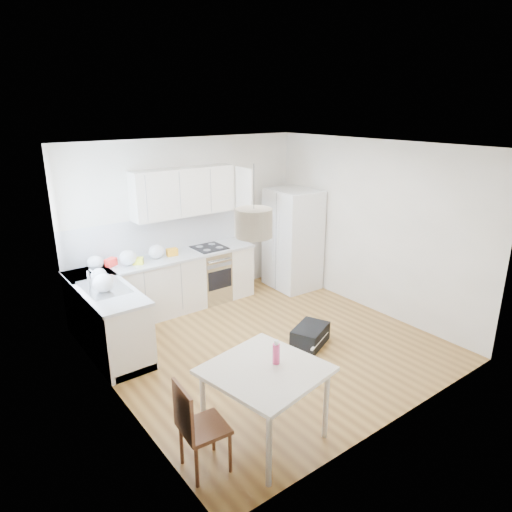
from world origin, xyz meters
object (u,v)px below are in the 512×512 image
(refrigerator, at_px, (293,239))
(dining_table, at_px, (265,377))
(gym_bag, at_px, (310,335))
(dining_chair, at_px, (205,426))

(refrigerator, distance_m, dining_table, 4.14)
(refrigerator, bearing_deg, gym_bag, -122.17)
(dining_chair, bearing_deg, refrigerator, 43.58)
(dining_table, relative_size, dining_chair, 1.28)
(refrigerator, height_order, gym_bag, refrigerator)
(refrigerator, relative_size, gym_bag, 3.12)
(dining_table, xyz_separation_m, dining_chair, (-0.67, 0.02, -0.25))
(dining_table, height_order, gym_bag, dining_table)
(refrigerator, relative_size, dining_table, 1.52)
(refrigerator, height_order, dining_chair, refrigerator)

